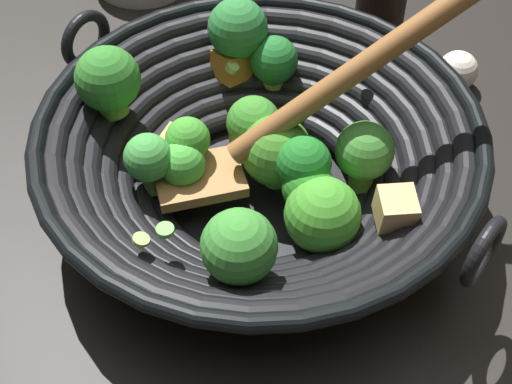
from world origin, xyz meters
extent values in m
plane|color=black|center=(0.00, 0.00, 0.00)|extent=(4.00, 4.00, 0.00)
cylinder|color=black|center=(0.00, 0.00, 0.01)|extent=(0.15, 0.15, 0.01)
torus|color=black|center=(0.00, 0.00, 0.02)|extent=(0.19, 0.19, 0.02)
torus|color=black|center=(0.00, 0.00, 0.03)|extent=(0.22, 0.22, 0.02)
torus|color=black|center=(0.00, 0.00, 0.04)|extent=(0.24, 0.24, 0.02)
torus|color=black|center=(0.00, 0.00, 0.05)|extent=(0.27, 0.27, 0.02)
torus|color=black|center=(0.00, 0.00, 0.05)|extent=(0.29, 0.29, 0.02)
torus|color=black|center=(0.00, 0.00, 0.06)|extent=(0.31, 0.31, 0.02)
torus|color=black|center=(0.00, 0.00, 0.07)|extent=(0.34, 0.34, 0.02)
torus|color=black|center=(0.00, 0.00, 0.08)|extent=(0.36, 0.36, 0.01)
torus|color=black|center=(-0.13, 0.14, 0.08)|extent=(0.05, 0.04, 0.05)
torus|color=black|center=(0.13, -0.14, 0.08)|extent=(0.05, 0.04, 0.05)
cylinder|color=#5C8C43|center=(-0.09, 0.00, 0.04)|extent=(0.02, 0.02, 0.02)
sphere|color=green|center=(-0.09, 0.00, 0.07)|extent=(0.04, 0.04, 0.04)
cylinder|color=#659D4B|center=(-0.06, 0.02, 0.04)|extent=(0.01, 0.02, 0.02)
sphere|color=green|center=(-0.06, 0.02, 0.07)|extent=(0.04, 0.04, 0.04)
cylinder|color=#689840|center=(-0.11, 0.06, 0.07)|extent=(0.04, 0.04, 0.02)
sphere|color=#317F2B|center=(-0.11, 0.06, 0.10)|extent=(0.05, 0.05, 0.05)
cylinder|color=#7FB45A|center=(0.00, 0.12, 0.06)|extent=(0.02, 0.03, 0.02)
sphere|color=#2B7937|center=(0.00, 0.12, 0.09)|extent=(0.05, 0.05, 0.05)
cylinder|color=#89B84F|center=(0.03, -0.02, 0.04)|extent=(0.03, 0.03, 0.03)
sphere|color=#1E7325|center=(0.03, -0.02, 0.07)|extent=(0.04, 0.04, 0.04)
cylinder|color=#5D9B39|center=(-0.03, -0.11, 0.05)|extent=(0.02, 0.02, 0.02)
sphere|color=#3C8D34|center=(-0.03, -0.11, 0.08)|extent=(0.05, 0.05, 0.05)
cylinder|color=#85BE5D|center=(0.03, 0.10, 0.04)|extent=(0.03, 0.03, 0.02)
sphere|color=#1F692A|center=(0.03, 0.10, 0.07)|extent=(0.04, 0.04, 0.04)
cylinder|color=#79A247|center=(0.00, 0.03, 0.03)|extent=(0.02, 0.02, 0.02)
sphere|color=#38862A|center=(0.00, 0.03, 0.06)|extent=(0.04, 0.04, 0.04)
cylinder|color=#76BA4F|center=(0.03, -0.04, 0.03)|extent=(0.03, 0.03, 0.02)
sphere|color=#297B21|center=(0.03, -0.04, 0.05)|extent=(0.04, 0.04, 0.04)
cylinder|color=#64A53A|center=(0.08, -0.02, 0.04)|extent=(0.03, 0.03, 0.02)
sphere|color=#3E8633|center=(0.08, -0.02, 0.07)|extent=(0.05, 0.05, 0.05)
cylinder|color=#629D4A|center=(0.01, 0.00, 0.03)|extent=(0.02, 0.02, 0.01)
sphere|color=#428B28|center=(0.01, 0.00, 0.06)|extent=(0.06, 0.06, 0.06)
cylinder|color=#7BBB57|center=(-0.06, 0.00, 0.03)|extent=(0.02, 0.02, 0.02)
sphere|color=green|center=(-0.06, 0.00, 0.06)|extent=(0.04, 0.04, 0.04)
cylinder|color=#74AA3C|center=(0.04, -0.06, 0.02)|extent=(0.03, 0.03, 0.01)
sphere|color=#40962A|center=(0.04, -0.06, 0.05)|extent=(0.06, 0.06, 0.06)
cube|color=orange|center=(-0.06, 0.04, 0.04)|extent=(0.04, 0.04, 0.03)
cube|color=#D4B766|center=(0.00, 0.04, 0.04)|extent=(0.04, 0.04, 0.03)
cube|color=#E8B16F|center=(0.09, -0.08, 0.07)|extent=(0.03, 0.03, 0.03)
cube|color=#C47E2A|center=(-0.01, 0.11, 0.06)|extent=(0.04, 0.04, 0.03)
cylinder|color=#99D166|center=(-0.10, -0.09, 0.08)|extent=(0.01, 0.01, 0.01)
cylinder|color=#99D166|center=(-0.01, -0.10, 0.07)|extent=(0.01, 0.01, 0.01)
cylinder|color=#6BC651|center=(0.03, 0.10, 0.07)|extent=(0.01, 0.01, 0.01)
cylinder|color=#99D166|center=(0.01, 0.00, 0.04)|extent=(0.02, 0.02, 0.01)
cylinder|color=#99D166|center=(0.10, 0.07, 0.08)|extent=(0.01, 0.01, 0.01)
cylinder|color=#6BC651|center=(-0.08, -0.09, 0.08)|extent=(0.02, 0.02, 0.00)
cylinder|color=#56B247|center=(-0.03, -0.06, 0.03)|extent=(0.02, 0.02, 0.01)
cylinder|color=#99D166|center=(-0.08, 0.03, 0.05)|extent=(0.01, 0.01, 0.01)
cylinder|color=#99D166|center=(-0.01, 0.10, 0.07)|extent=(0.01, 0.01, 0.01)
cube|color=#9E6B38|center=(-0.05, -0.01, 0.04)|extent=(0.07, 0.06, 0.01)
cylinder|color=#9A6234|center=(0.10, 0.01, 0.14)|extent=(0.25, 0.04, 0.18)
sphere|color=silver|center=(0.21, 0.12, 0.02)|extent=(0.04, 0.04, 0.04)
camera|label=1|loc=(-0.07, -0.42, 0.50)|focal=54.53mm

